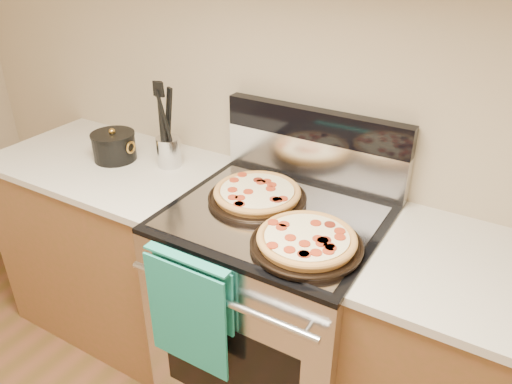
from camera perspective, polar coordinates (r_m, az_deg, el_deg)
The scene contains 15 objects.
wall_back at distance 1.93m, azimuth 7.71°, elevation 13.31°, with size 4.00×4.00×0.00m, color tan.
range_body at distance 2.09m, azimuth 2.05°, elevation -13.60°, with size 0.76×0.68×0.90m, color #B7B7BC.
oven_window at distance 1.88m, azimuth -3.18°, elevation -19.50°, with size 0.56×0.01×0.40m, color black.
cooktop at distance 1.81m, azimuth 2.30°, elevation -2.76°, with size 0.76×0.68×0.02m, color black.
backsplash_lower at distance 2.01m, azimuth 6.62°, elevation 3.68°, with size 0.76×0.06×0.18m, color silver.
backsplash_upper at distance 1.95m, azimuth 6.86°, elevation 7.67°, with size 0.76×0.06×0.12m, color black.
oven_handle at distance 1.62m, azimuth -4.32°, elevation -12.10°, with size 0.03×0.03×0.70m, color silver.
dish_towel at distance 1.74m, azimuth -7.55°, elevation -13.20°, with size 0.32×0.05×0.42m, color #197E67, non-canonical shape.
foil_sheet at distance 1.78m, azimuth 1.85°, elevation -2.84°, with size 0.70×0.55×0.01m, color gray.
cabinet_left at distance 2.55m, azimuth -15.28°, elevation -6.08°, with size 1.00×0.62×0.88m, color brown.
countertop_left at distance 2.33m, azimuth -16.70°, elevation 3.16°, with size 1.02×0.64×0.03m, color beige.
pepperoni_pizza_back at distance 1.86m, azimuth 0.14°, elevation -0.30°, with size 0.36×0.36×0.05m, color #C2783B, non-canonical shape.
pepperoni_pizza_front at distance 1.61m, azimuth 5.80°, elevation -5.60°, with size 0.36×0.36×0.05m, color #C2783B, non-canonical shape.
utensil_crock at distance 2.18m, azimuth -9.92°, elevation 4.56°, with size 0.10×0.10×0.13m, color silver.
saucepan at distance 2.30m, azimuth -15.90°, elevation 4.92°, with size 0.19×0.19×0.11m, color black.
Camera 1 is at (0.72, 0.29, 1.85)m, focal length 35.00 mm.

